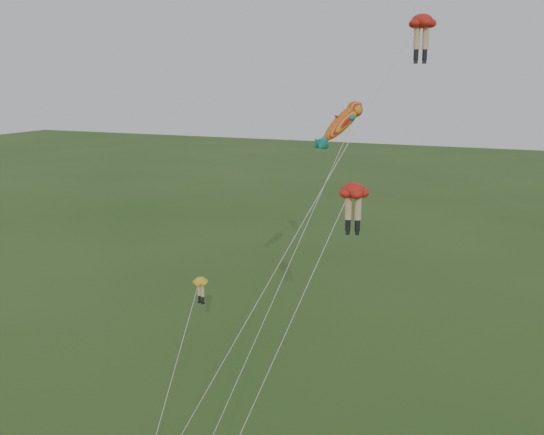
% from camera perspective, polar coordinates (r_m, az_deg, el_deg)
% --- Properties ---
extents(legs_kite_red_high, '(10.60, 9.91, 21.41)m').
position_cam_1_polar(legs_kite_red_high, '(29.88, 13.37, 16.33)').
color(legs_kite_red_high, red).
rests_on(legs_kite_red_high, ground).
extents(legs_kite_red_mid, '(5.02, 9.18, 13.73)m').
position_cam_1_polar(legs_kite_red_mid, '(28.84, 7.50, 1.81)').
color(legs_kite_red_mid, red).
rests_on(legs_kite_red_mid, ground).
extents(legs_kite_yellow, '(2.21, 9.31, 7.53)m').
position_cam_1_polar(legs_kite_yellow, '(34.49, -6.98, -6.95)').
color(legs_kite_yellow, gold).
rests_on(legs_kite_yellow, ground).
extents(fish_kite, '(5.69, 9.90, 17.60)m').
position_cam_1_polar(fish_kite, '(32.11, 6.62, 8.79)').
color(fish_kite, orange).
rests_on(fish_kite, ground).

